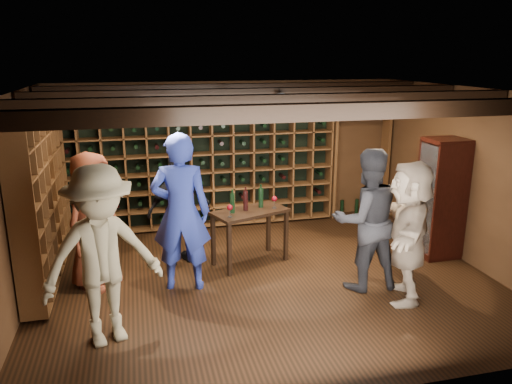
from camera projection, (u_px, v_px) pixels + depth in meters
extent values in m
plane|color=black|center=(266.00, 279.00, 6.75)|extent=(6.00, 6.00, 0.00)
plane|color=#4E301A|center=(230.00, 154.00, 8.75)|extent=(6.00, 0.00, 6.00)
plane|color=#4E301A|center=(345.00, 268.00, 4.08)|extent=(6.00, 0.00, 6.00)
plane|color=#4E301A|center=(14.00, 206.00, 5.72)|extent=(0.00, 5.00, 5.00)
plane|color=#4E301A|center=(469.00, 177.00, 7.11)|extent=(0.00, 5.00, 5.00)
plane|color=black|center=(267.00, 91.00, 6.08)|extent=(6.00, 6.00, 0.00)
cube|color=black|center=(312.00, 112.00, 4.61)|extent=(5.90, 0.18, 0.16)
cube|color=black|center=(278.00, 101.00, 5.63)|extent=(5.90, 0.18, 0.16)
cube|color=black|center=(255.00, 94.00, 6.66)|extent=(5.90, 0.18, 0.16)
cube|color=black|center=(238.00, 89.00, 7.69)|extent=(5.90, 0.18, 0.16)
cylinder|color=black|center=(168.00, 103.00, 5.83)|extent=(0.10, 0.10, 0.10)
cylinder|color=black|center=(281.00, 97.00, 6.55)|extent=(0.10, 0.10, 0.10)
cylinder|color=black|center=(383.00, 100.00, 6.15)|extent=(0.10, 0.10, 0.10)
cylinder|color=black|center=(232.00, 93.00, 7.19)|extent=(0.10, 0.10, 0.10)
cube|color=brown|center=(201.00, 163.00, 8.50)|extent=(4.65, 0.30, 2.20)
cube|color=black|center=(201.00, 163.00, 8.50)|extent=(4.56, 0.02, 2.16)
cube|color=brown|center=(43.00, 195.00, 6.56)|extent=(0.30, 2.65, 2.20)
cube|color=black|center=(43.00, 195.00, 6.56)|extent=(0.29, 0.02, 2.16)
cube|color=brown|center=(362.00, 117.00, 8.98)|extent=(1.15, 0.32, 0.04)
cube|color=brown|center=(385.00, 165.00, 9.34)|extent=(0.05, 0.28, 1.85)
cube|color=brown|center=(333.00, 168.00, 9.10)|extent=(0.05, 0.28, 1.85)
cube|color=#9C794E|center=(341.00, 111.00, 8.85)|extent=(0.40, 0.30, 0.20)
cube|color=#9C794E|center=(365.00, 110.00, 8.96)|extent=(0.40, 0.30, 0.20)
cube|color=#9C794E|center=(382.00, 109.00, 9.04)|extent=(0.40, 0.30, 0.20)
cube|color=black|center=(436.00, 252.00, 7.55)|extent=(0.55, 0.50, 0.10)
cube|color=black|center=(441.00, 198.00, 7.32)|extent=(0.55, 0.50, 1.70)
cube|color=white|center=(426.00, 199.00, 7.26)|extent=(0.01, 0.46, 1.60)
cube|color=black|center=(441.00, 198.00, 7.32)|extent=(0.50, 0.44, 0.02)
sphere|color=#59260C|center=(441.00, 191.00, 7.29)|extent=(0.18, 0.18, 0.18)
imported|color=navy|center=(181.00, 212.00, 6.27)|extent=(0.82, 0.62, 2.03)
imported|color=black|center=(366.00, 220.00, 6.30)|extent=(0.90, 0.71, 1.83)
imported|color=maroon|center=(93.00, 220.00, 6.36)|extent=(0.98, 1.04, 1.78)
imported|color=black|center=(180.00, 210.00, 7.10)|extent=(1.00, 0.61, 1.59)
imported|color=gray|center=(102.00, 257.00, 5.06)|extent=(1.39, 1.06, 1.91)
imported|color=tan|center=(408.00, 231.00, 6.02)|extent=(1.15, 1.69, 1.75)
cube|color=black|center=(250.00, 212.00, 7.08)|extent=(1.17, 0.86, 0.04)
cube|color=black|center=(229.00, 250.00, 6.75)|extent=(0.07, 0.07, 0.76)
cube|color=black|center=(286.00, 236.00, 7.27)|extent=(0.07, 0.07, 0.76)
cube|color=black|center=(213.00, 240.00, 7.10)|extent=(0.07, 0.07, 0.76)
cube|color=black|center=(268.00, 227.00, 7.62)|extent=(0.07, 0.07, 0.76)
cylinder|color=black|center=(232.00, 203.00, 6.93)|extent=(0.07, 0.07, 0.28)
cylinder|color=black|center=(246.00, 201.00, 7.05)|extent=(0.07, 0.07, 0.28)
cylinder|color=black|center=(261.00, 198.00, 7.19)|extent=(0.07, 0.07, 0.28)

